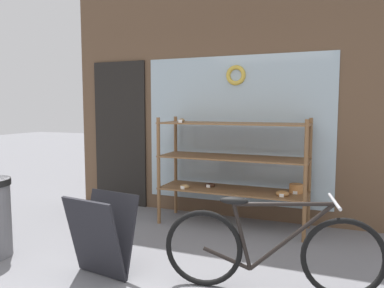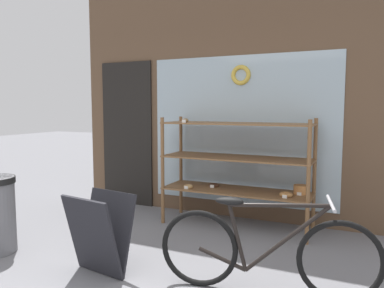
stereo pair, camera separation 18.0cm
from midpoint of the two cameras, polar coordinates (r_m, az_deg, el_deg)
name	(u,v)px [view 2 (the right image)]	position (r m, az deg, el deg)	size (l,w,h in m)	color
storefront_facade	(224,74)	(4.98, 6.00, 10.60)	(4.42, 0.13, 3.90)	brown
display_case	(239,162)	(4.52, 8.24, -2.71)	(1.79, 0.55, 1.32)	brown
bicycle	(266,251)	(3.07, 12.87, -15.65)	(1.67, 0.49, 0.76)	black
sandwich_board	(100,234)	(3.40, -12.34, -13.24)	(0.58, 0.45, 0.69)	#232328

